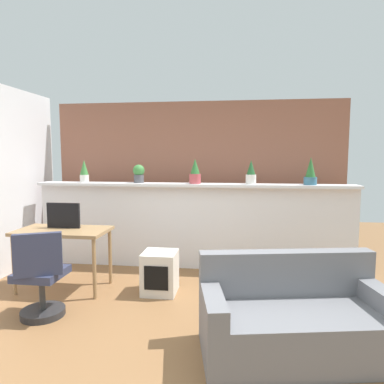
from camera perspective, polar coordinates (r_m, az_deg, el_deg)
name	(u,v)px	position (r m, az deg, el deg)	size (l,w,h in m)	color
ground_plane	(165,336)	(3.47, -4.49, -22.40)	(12.00, 12.00, 0.00)	brown
divider_wall	(193,227)	(5.13, 0.09, -5.75)	(4.60, 0.16, 1.21)	silver
plant_shelf	(192,185)	(5.00, 0.03, 1.17)	(4.60, 0.31, 0.04)	silver
brick_wall_behind	(197,180)	(5.64, 0.87, 1.94)	(4.60, 0.10, 2.50)	#935B47
potted_plant_0	(84,171)	(5.47, -17.25, 3.25)	(0.13, 0.13, 0.34)	silver
potted_plant_1	(139,173)	(5.19, -8.72, 3.06)	(0.17, 0.17, 0.27)	#4C4C51
potted_plant_2	(195,172)	(4.98, 0.51, 3.23)	(0.16, 0.16, 0.36)	#B7474C
potted_plant_3	(251,173)	(4.96, 9.64, 3.07)	(0.14, 0.14, 0.34)	silver
potted_plant_4	(311,173)	(5.04, 18.85, 3.03)	(0.17, 0.17, 0.38)	#386B84
desk	(63,236)	(4.58, -20.39, -6.78)	(1.10, 0.60, 0.75)	#99754C
tv_monitor	(63,215)	(4.62, -20.32, -3.63)	(0.42, 0.04, 0.31)	black
office_chair	(41,281)	(3.92, -23.52, -13.26)	(0.51, 0.52, 0.91)	#262628
side_cube_shelf	(160,273)	(4.30, -5.29, -13.01)	(0.40, 0.41, 0.50)	silver
couch	(295,320)	(3.21, 16.52, -19.42)	(1.68, 1.04, 0.80)	slate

